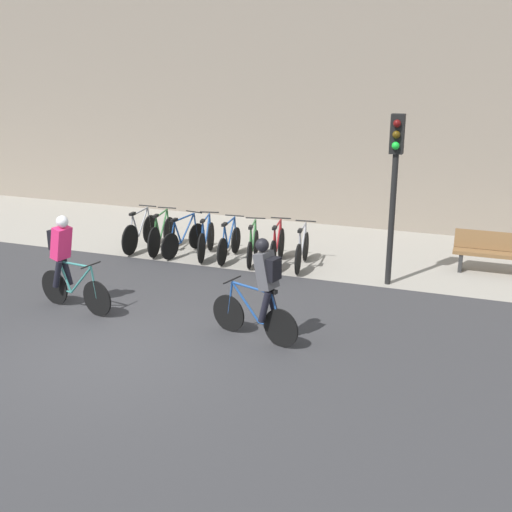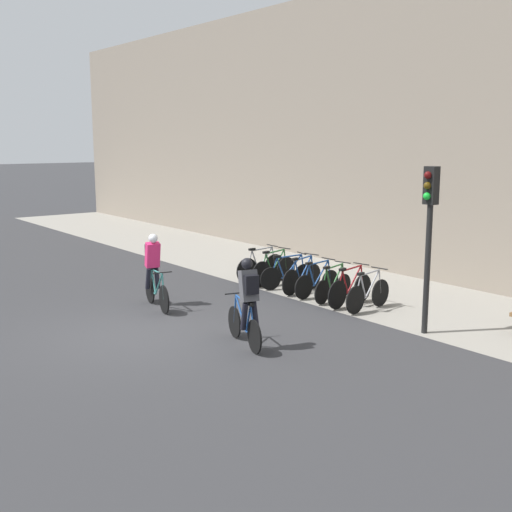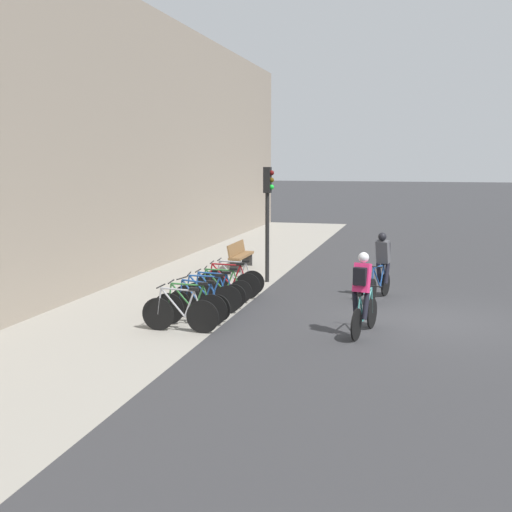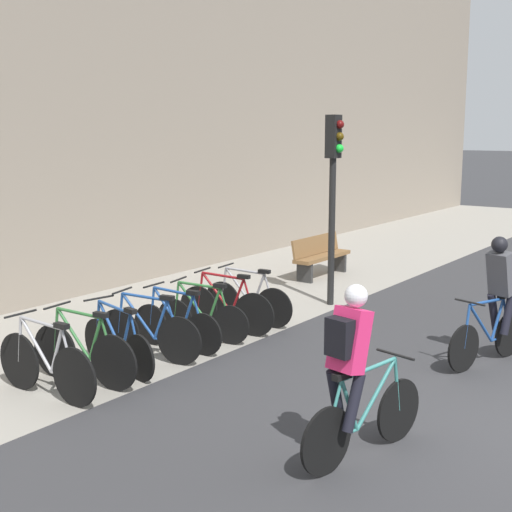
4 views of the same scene
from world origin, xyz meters
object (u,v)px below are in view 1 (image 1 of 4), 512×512
Objects in this scene: cyclist_grey at (263,287)px; parked_bike_3 at (206,240)px; cyclist_pink at (65,259)px; parked_bike_7 at (302,250)px; parked_bike_6 at (277,247)px; bench at (497,252)px; parked_bike_2 at (184,238)px; parked_bike_1 at (162,235)px; parked_bike_4 at (229,243)px; traffic_light_pole at (395,169)px; parked_bike_0 at (140,232)px; parked_bike_5 at (253,246)px.

cyclist_grey is 4.84m from parked_bike_3.
parked_bike_7 is at bearing 47.90° from cyclist_pink.
parked_bike_6 reaches higher than parked_bike_7.
cyclist_pink is 0.98× the size of bench.
parked_bike_2 is 0.96× the size of parked_bike_6.
parked_bike_3 is 6.45m from bench.
parked_bike_3 is at bearing -0.02° from parked_bike_1.
parked_bike_7 reaches higher than parked_bike_4.
bench is (2.08, 1.47, -1.92)m from traffic_light_pole.
parked_bike_6 is (3.48, -0.00, -0.01)m from parked_bike_0.
parked_bike_4 is at bearing 119.37° from cyclist_grey.
parked_bike_1 reaches higher than parked_bike_7.
bench is at bearing 32.75° from cyclist_pink.
bench is (6.95, 1.02, 0.09)m from parked_bike_2.
bench is at bearing 9.09° from parked_bike_3.
cyclist_pink reaches higher than parked_bike_1.
cyclist_pink reaches higher than parked_bike_3.
cyclist_pink is 1.03× the size of parked_bike_0.
parked_bike_0 is at bearing 139.09° from cyclist_grey.
parked_bike_6 is 4.74m from bench.
parked_bike_4 is at bearing -179.97° from parked_bike_6.
parked_bike_7 is at bearing 0.02° from parked_bike_4.
parked_bike_7 is (3.48, -0.00, -0.02)m from parked_bike_1.
parked_bike_0 is at bearing 179.99° from parked_bike_7.
parked_bike_3 is (1.74, -0.00, -0.01)m from parked_bike_0.
parked_bike_2 is 1.16m from parked_bike_4.
parked_bike_1 is at bearing 179.80° from parked_bike_2.
parked_bike_5 is 1.16m from parked_bike_7.
parked_bike_7 is at bearing 0.00° from parked_bike_6.
parked_bike_1 is 3.48m from parked_bike_7.
parked_bike_4 is (0.58, -0.00, -0.02)m from parked_bike_3.
parked_bike_6 is (1.16, 0.00, 0.02)m from parked_bike_4.
cyclist_grey reaches higher than parked_bike_7.
parked_bike_0 is at bearing 180.00° from parked_bike_3.
parked_bike_5 is at bearing -0.04° from parked_bike_1.
parked_bike_2 is at bearing 130.66° from cyclist_grey.
parked_bike_5 is 0.45× the size of traffic_light_pole.
cyclist_pink is 1.11× the size of parked_bike_4.
bench is at bearing 7.16° from parked_bike_0.
parked_bike_4 is 0.97× the size of parked_bike_7.
parked_bike_1 is (0.58, 0.00, -0.00)m from parked_bike_0.
parked_bike_4 is (1.74, -0.00, -0.03)m from parked_bike_1.
traffic_light_pole is at bearing -8.24° from parked_bike_5.
parked_bike_6 is at bearing -0.02° from parked_bike_1.
parked_bike_4 is 1.74m from parked_bike_7.
bench is at bearing 12.42° from parked_bike_6.
parked_bike_3 is 4.75m from traffic_light_pole.
parked_bike_0 is 1.12× the size of parked_bike_5.
parked_bike_3 reaches higher than parked_bike_2.
parked_bike_0 reaches higher than parked_bike_5.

